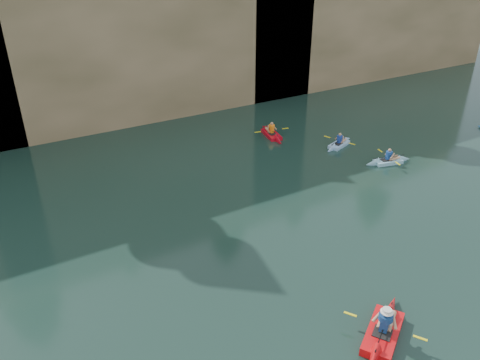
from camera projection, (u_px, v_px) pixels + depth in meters
ground at (368, 336)px, 14.86m from camera, size 160.00×160.00×0.00m
cliff at (94, 15)px, 35.03m from camera, size 70.00×16.00×12.00m
cliff_slab_center at (155, 32)px, 30.39m from camera, size 24.00×2.40×11.40m
cliff_slab_east at (379, 20)px, 39.64m from camera, size 26.00×2.40×9.84m
sea_cave_center at (73, 110)px, 29.14m from camera, size 3.50×1.00×3.20m
sea_cave_east at (263, 71)px, 35.05m from camera, size 5.00×1.00×4.50m
main_kayaker at (383, 333)px, 14.74m from camera, size 3.72×2.79×1.43m
kayaker_ltblue_near at (388, 161)px, 26.05m from camera, size 2.85×2.14×1.09m
kayaker_red_far at (272, 134)px, 29.55m from camera, size 2.28×3.24×1.16m
kayaker_ltblue_mid at (339, 144)px, 28.17m from camera, size 2.80×2.00×1.04m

